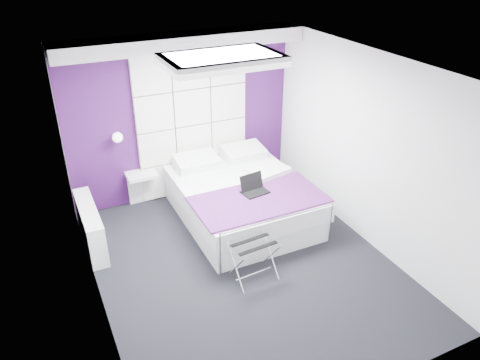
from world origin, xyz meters
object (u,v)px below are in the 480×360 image
object	(u,v)px
nightstand	(141,175)
luggage_rack	(254,261)
radiator	(91,226)
wall_lamp	(117,136)
laptop	(254,187)
bed	(241,199)

from	to	relation	value
nightstand	luggage_rack	size ratio (longest dim) A/B	0.85
radiator	luggage_rack	size ratio (longest dim) A/B	2.27
nightstand	radiator	bearing A→B (deg)	-142.07
wall_lamp	laptop	size ratio (longest dim) A/B	0.42
radiator	nightstand	distance (m)	1.20
bed	nightstand	bearing A→B (deg)	141.99
nightstand	laptop	world-z (taller)	laptop
radiator	bed	xyz separation A→B (m)	(2.16, -0.25, 0.02)
wall_lamp	bed	bearing A→B (deg)	-33.51
radiator	nightstand	size ratio (longest dim) A/B	2.67
radiator	bed	world-z (taller)	bed
wall_lamp	nightstand	bearing A→B (deg)	-8.02
luggage_rack	nightstand	bearing A→B (deg)	104.16
bed	wall_lamp	bearing A→B (deg)	146.49
luggage_rack	bed	bearing A→B (deg)	66.21
luggage_rack	wall_lamp	bearing A→B (deg)	109.90
nightstand	luggage_rack	xyz separation A→B (m)	(0.77, -2.30, -0.29)
wall_lamp	laptop	distance (m)	2.12
bed	laptop	size ratio (longest dim) A/B	6.14
wall_lamp	luggage_rack	bearing A→B (deg)	-65.83
bed	luggage_rack	distance (m)	1.42
luggage_rack	radiator	bearing A→B (deg)	132.65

